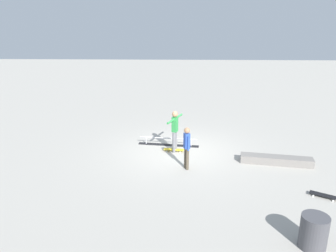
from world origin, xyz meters
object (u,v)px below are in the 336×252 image
at_px(skate_ledge, 276,160).
at_px(grind_rail, 168,142).
at_px(skater_main, 175,129).
at_px(bystander_blue_shirt, 187,146).
at_px(skateboard_main, 174,150).
at_px(trash_bin, 314,232).
at_px(loose_skateboard_black, 324,195).

bearing_deg(skate_ledge, grind_rail, -23.68).
relative_size(skater_main, bystander_blue_shirt, 1.09).
bearing_deg(bystander_blue_shirt, skateboard_main, -4.99).
relative_size(skateboard_main, trash_bin, 1.01).
xyz_separation_m(skateboard_main, loose_skateboard_black, (-4.50, 3.45, 0.00)).
bearing_deg(bystander_blue_shirt, skate_ledge, -102.57).
height_order(bystander_blue_shirt, trash_bin, bystander_blue_shirt).
bearing_deg(trash_bin, grind_rail, -61.10).
distance_m(skate_ledge, loose_skateboard_black, 2.50).
bearing_deg(loose_skateboard_black, trash_bin, -87.82).
height_order(grind_rail, skate_ledge, grind_rail).
bearing_deg(skateboard_main, bystander_blue_shirt, 113.42).
bearing_deg(grind_rail, bystander_blue_shirt, 114.41).
distance_m(skateboard_main, trash_bin, 6.62).
bearing_deg(skater_main, trash_bin, -127.19).
distance_m(skater_main, bystander_blue_shirt, 1.61).
distance_m(skateboard_main, loose_skateboard_black, 5.67).
bearing_deg(skate_ledge, skateboard_main, -15.94).
bearing_deg(trash_bin, skater_main, -60.22).
relative_size(skate_ledge, loose_skateboard_black, 3.20).
distance_m(skater_main, skateboard_main, 0.89).
bearing_deg(skate_ledge, loose_skateboard_black, 107.65).
xyz_separation_m(skater_main, skateboard_main, (0.04, -0.03, -0.89)).
height_order(loose_skateboard_black, trash_bin, trash_bin).
height_order(skateboard_main, loose_skateboard_black, same).
xyz_separation_m(skateboard_main, bystander_blue_shirt, (-0.47, 1.58, 0.79)).
bearing_deg(trash_bin, skateboard_main, -60.07).
bearing_deg(grind_rail, skate_ledge, 163.42).
xyz_separation_m(skate_ledge, skateboard_main, (3.74, -1.07, -0.07)).
xyz_separation_m(bystander_blue_shirt, loose_skateboard_black, (-4.03, 1.87, -0.79)).
height_order(skater_main, loose_skateboard_black, skater_main).
bearing_deg(loose_skateboard_black, bystander_blue_shirt, -175.02).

